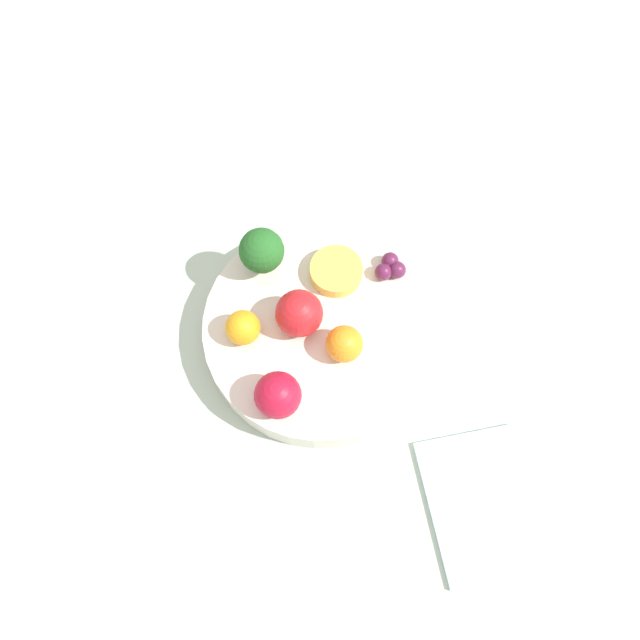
# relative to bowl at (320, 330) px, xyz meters

# --- Properties ---
(ground_plane) EXTENTS (6.00, 6.00, 0.00)m
(ground_plane) POSITION_rel_bowl_xyz_m (0.00, 0.00, -0.04)
(ground_plane) COLOR gray
(table_surface) EXTENTS (1.20, 1.20, 0.02)m
(table_surface) POSITION_rel_bowl_xyz_m (0.00, 0.00, -0.03)
(table_surface) COLOR #B2C6B2
(table_surface) RESTS_ON ground_plane
(bowl) EXTENTS (0.26, 0.26, 0.04)m
(bowl) POSITION_rel_bowl_xyz_m (0.00, 0.00, 0.00)
(bowl) COLOR silver
(bowl) RESTS_ON table_surface
(broccoli) EXTENTS (0.05, 0.05, 0.06)m
(broccoli) POSITION_rel_bowl_xyz_m (0.07, 0.07, 0.06)
(broccoli) COLOR #8CB76B
(broccoli) RESTS_ON bowl
(apple_red) EXTENTS (0.05, 0.05, 0.05)m
(apple_red) POSITION_rel_bowl_xyz_m (-0.00, 0.02, 0.05)
(apple_red) COLOR red
(apple_red) RESTS_ON bowl
(apple_green) EXTENTS (0.05, 0.05, 0.05)m
(apple_green) POSITION_rel_bowl_xyz_m (-0.09, 0.04, 0.04)
(apple_green) COLOR #B7142D
(apple_green) RESTS_ON bowl
(orange_front) EXTENTS (0.04, 0.04, 0.04)m
(orange_front) POSITION_rel_bowl_xyz_m (-0.03, -0.03, 0.04)
(orange_front) COLOR orange
(orange_front) RESTS_ON bowl
(orange_back) EXTENTS (0.04, 0.04, 0.04)m
(orange_back) POSITION_rel_bowl_xyz_m (-0.02, 0.08, 0.04)
(orange_back) COLOR orange
(orange_back) RESTS_ON bowl
(grape_cluster) EXTENTS (0.03, 0.04, 0.02)m
(grape_cluster) POSITION_rel_bowl_xyz_m (0.07, -0.08, 0.03)
(grape_cluster) COLOR #5B1E42
(grape_cluster) RESTS_ON bowl
(small_cup) EXTENTS (0.06, 0.06, 0.02)m
(small_cup) POSITION_rel_bowl_xyz_m (0.06, -0.02, 0.03)
(small_cup) COLOR #F4CC4C
(small_cup) RESTS_ON bowl
(napkin) EXTENTS (0.17, 0.14, 0.01)m
(napkin) POSITION_rel_bowl_xyz_m (-0.18, -0.18, -0.02)
(napkin) COLOR silver
(napkin) RESTS_ON table_surface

